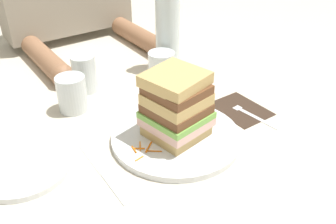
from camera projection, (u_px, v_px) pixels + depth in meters
The scene contains 26 objects.
ground_plane at pixel (183, 138), 0.80m from camera, with size 3.00×3.00×0.00m, color beige.
main_plate at pixel (176, 137), 0.79m from camera, with size 0.28×0.28×0.01m, color white.
sandwich at pixel (176, 106), 0.75m from camera, with size 0.13×0.14×0.14m.
carrot_shred_0 at pixel (139, 148), 0.74m from camera, with size 0.00×0.00×0.02m, color orange.
carrot_shred_1 at pixel (139, 158), 0.72m from camera, with size 0.00×0.00×0.02m, color orange.
carrot_shred_2 at pixel (147, 146), 0.75m from camera, with size 0.00×0.00×0.03m, color orange.
carrot_shred_3 at pixel (134, 149), 0.74m from camera, with size 0.00×0.00×0.02m, color orange.
carrot_shred_4 at pixel (155, 151), 0.74m from camera, with size 0.00×0.00×0.03m, color orange.
carrot_shred_5 at pixel (140, 146), 0.75m from camera, with size 0.00×0.00×0.03m, color orange.
carrot_shred_6 at pixel (207, 116), 0.84m from camera, with size 0.00×0.00×0.02m, color orange.
carrot_shred_7 at pixel (197, 118), 0.84m from camera, with size 0.00×0.00×0.03m, color orange.
carrot_shred_8 at pixel (197, 116), 0.84m from camera, with size 0.00×0.00×0.02m, color orange.
carrot_shred_9 at pixel (200, 121), 0.83m from camera, with size 0.00×0.00×0.03m, color orange.
carrot_shred_10 at pixel (200, 119), 0.83m from camera, with size 0.00×0.00×0.02m, color orange.
carrot_shred_11 at pixel (194, 116), 0.85m from camera, with size 0.00×0.00×0.02m, color orange.
carrot_shred_12 at pixel (205, 120), 0.83m from camera, with size 0.00×0.00×0.02m, color orange.
carrot_shred_13 at pixel (205, 121), 0.83m from camera, with size 0.00×0.00×0.03m, color orange.
carrot_shred_14 at pixel (209, 116), 0.85m from camera, with size 0.00×0.00×0.02m, color orange.
napkin_dark at pixel (240, 109), 0.90m from camera, with size 0.11×0.13×0.00m, color #38281E.
fork at pixel (247, 112), 0.88m from camera, with size 0.03×0.17×0.00m.
knife at pixel (104, 173), 0.70m from camera, with size 0.02×0.20×0.00m.
juice_glass at pixel (161, 69), 1.01m from camera, with size 0.07×0.07×0.08m.
water_bottle at pixel (168, 26), 1.03m from camera, with size 0.07×0.07×0.29m.
empty_tumbler_0 at pixel (72, 94), 0.87m from camera, with size 0.07×0.07×0.09m, color silver.
empty_tumbler_1 at pixel (85, 74), 0.95m from camera, with size 0.06×0.06×0.10m, color silver.
side_plate at pixel (23, 167), 0.71m from camera, with size 0.18×0.18×0.01m, color white.
Camera 1 is at (-0.40, -0.51, 0.47)m, focal length 39.83 mm.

